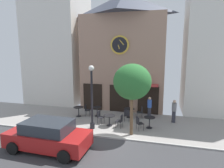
% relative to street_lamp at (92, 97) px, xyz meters
% --- Properties ---
extents(ground_plane, '(27.91, 10.66, 0.13)m').
position_rel_street_lamp_xyz_m(ground_plane, '(1.53, -1.30, -2.16)').
color(ground_plane, gray).
extents(clock_building, '(7.20, 4.30, 9.94)m').
position_rel_street_lamp_xyz_m(clock_building, '(0.98, 5.48, 3.00)').
color(clock_building, '#9E7A66').
rests_on(clock_building, ground_plane).
extents(neighbor_building_left, '(5.38, 4.99, 15.12)m').
position_rel_street_lamp_xyz_m(neighbor_building_left, '(-5.98, 6.53, 5.43)').
color(neighbor_building_left, silver).
rests_on(neighbor_building_left, ground_plane).
extents(neighbor_building_right, '(5.83, 3.45, 11.02)m').
position_rel_street_lamp_xyz_m(neighbor_building_right, '(9.06, 5.76, 3.38)').
color(neighbor_building_right, silver).
rests_on(neighbor_building_right, ground_plane).
extents(street_lamp, '(0.36, 0.36, 4.20)m').
position_rel_street_lamp_xyz_m(street_lamp, '(0.00, 0.00, 0.00)').
color(street_lamp, black).
rests_on(street_lamp, ground_plane).
extents(street_tree, '(2.25, 2.03, 4.37)m').
position_rel_street_lamp_xyz_m(street_tree, '(2.66, -0.32, 1.15)').
color(street_tree, brown).
rests_on(street_tree, ground_plane).
extents(cafe_table_center, '(0.78, 0.78, 0.77)m').
position_rel_street_lamp_xyz_m(cafe_table_center, '(-1.88, 1.98, -1.57)').
color(cafe_table_center, black).
rests_on(cafe_table_center, ground_plane).
extents(cafe_table_near_curb, '(0.61, 0.61, 0.75)m').
position_rel_street_lamp_xyz_m(cafe_table_near_curb, '(-0.48, 2.41, -1.64)').
color(cafe_table_near_curb, black).
rests_on(cafe_table_near_curb, ground_plane).
extents(cafe_table_rightmost, '(0.79, 0.79, 0.74)m').
position_rel_street_lamp_xyz_m(cafe_table_rightmost, '(0.98, 0.72, -1.58)').
color(cafe_table_rightmost, black).
rests_on(cafe_table_rightmost, ground_plane).
extents(cafe_table_near_door, '(0.80, 0.80, 0.73)m').
position_rel_street_lamp_xyz_m(cafe_table_near_door, '(2.05, 2.70, -1.59)').
color(cafe_table_near_door, black).
rests_on(cafe_table_near_door, ground_plane).
extents(cafe_table_center_left, '(0.74, 0.74, 0.76)m').
position_rel_street_lamp_xyz_m(cafe_table_center_left, '(3.68, 1.00, -1.58)').
color(cafe_table_center_left, black).
rests_on(cafe_table_center_left, ground_plane).
extents(cafe_chair_facing_wall, '(0.49, 0.49, 0.90)m').
position_rel_street_lamp_xyz_m(cafe_chair_facing_wall, '(0.20, 1.02, -1.60)').
color(cafe_chair_facing_wall, black).
rests_on(cafe_chair_facing_wall, ground_plane).
extents(cafe_chair_outer, '(0.46, 0.46, 0.90)m').
position_rel_street_lamp_xyz_m(cafe_chair_outer, '(1.99, 1.83, -1.60)').
color(cafe_chair_outer, black).
rests_on(cafe_chair_outer, ground_plane).
extents(cafe_chair_curbside, '(0.50, 0.50, 0.90)m').
position_rel_street_lamp_xyz_m(cafe_chair_curbside, '(2.91, 2.82, -1.60)').
color(cafe_chair_curbside, black).
rests_on(cafe_chair_curbside, ground_plane).
extents(cafe_chair_by_entrance, '(0.45, 0.45, 0.90)m').
position_rel_street_lamp_xyz_m(cafe_chair_by_entrance, '(1.77, 0.57, -1.60)').
color(cafe_chair_by_entrance, black).
rests_on(cafe_chair_by_entrance, ground_plane).
extents(cafe_chair_corner, '(0.56, 0.56, 0.90)m').
position_rel_street_lamp_xyz_m(cafe_chair_corner, '(3.03, 0.46, -1.60)').
color(cafe_chair_corner, black).
rests_on(cafe_chair_corner, ground_plane).
extents(cafe_chair_left_end, '(0.45, 0.45, 0.90)m').
position_rel_street_lamp_xyz_m(cafe_chair_left_end, '(-1.32, 2.29, -1.60)').
color(cafe_chair_left_end, black).
rests_on(cafe_chair_left_end, ground_plane).
extents(pedestrian_grey, '(0.45, 0.45, 1.67)m').
position_rel_street_lamp_xyz_m(pedestrian_grey, '(5.32, 2.49, -1.27)').
color(pedestrian_grey, '#2D2D38').
rests_on(pedestrian_grey, ground_plane).
extents(pedestrian_blue, '(0.38, 0.38, 1.67)m').
position_rel_street_lamp_xyz_m(pedestrian_blue, '(3.55, 2.96, -1.27)').
color(pedestrian_blue, '#2D2D38').
rests_on(pedestrian_blue, ground_plane).
extents(parked_car_red, '(4.34, 2.10, 1.55)m').
position_rel_street_lamp_xyz_m(parked_car_red, '(-1.26, -3.14, -1.37)').
color(parked_car_red, maroon).
rests_on(parked_car_red, ground_plane).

